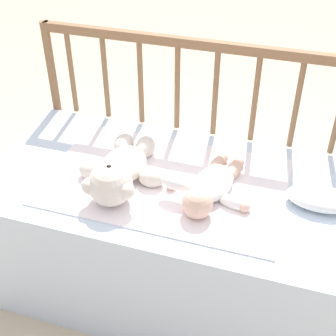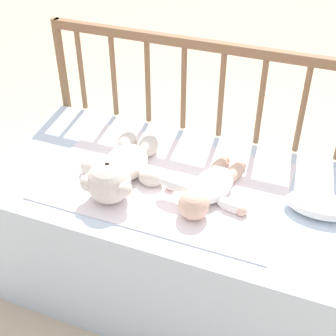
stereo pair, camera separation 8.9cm
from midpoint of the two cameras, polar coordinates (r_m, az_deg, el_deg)
ground_plane at (r=2.04m, az=1.31°, el=-13.56°), size 12.00×12.00×0.00m
crib_mattress at (r=1.84m, az=1.42°, el=-8.21°), size 1.31×0.68×0.53m
crib_rail at (r=1.89m, az=5.47°, el=7.53°), size 1.31×0.04×0.92m
blanket at (r=1.66m, az=1.26°, el=-1.63°), size 0.84×0.53×0.01m
teddy_bear at (r=1.63m, az=-4.36°, el=-0.16°), size 0.32×0.42×0.15m
baby at (r=1.59m, az=6.71°, el=-2.45°), size 0.32×0.38×0.10m
small_pillow at (r=1.61m, az=19.58°, el=-4.36°), size 0.22×0.13×0.06m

